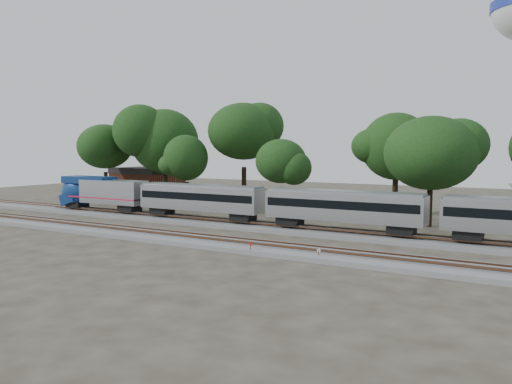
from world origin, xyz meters
TOP-DOWN VIEW (x-y plane):
  - ground at (0.00, 0.00)m, footprint 160.00×160.00m
  - track_far at (0.00, 6.00)m, footprint 160.00×5.00m
  - track_near at (0.00, -4.00)m, footprint 160.00×5.00m
  - switch_stand_red at (5.84, -6.25)m, footprint 0.32×0.17m
  - switch_stand_white at (11.47, -5.40)m, footprint 0.28×0.14m
  - switch_lever at (4.83, -5.98)m, footprint 0.58×0.48m
  - brick_building at (-33.76, 25.31)m, footprint 11.96×9.00m
  - tree_0 at (-36.00, 17.89)m, footprint 9.19×9.19m
  - tree_1 at (-25.59, 20.45)m, footprint 9.99×9.99m
  - tree_2 at (-17.48, 15.38)m, footprint 7.51×7.51m
  - tree_3 at (-11.54, 21.40)m, footprint 11.35×11.35m
  - tree_4 at (-2.44, 15.42)m, footprint 7.21×7.21m
  - tree_5 at (9.88, 23.67)m, footprint 9.10×9.10m
  - tree_6 at (15.55, 16.37)m, footprint 8.30×8.30m

SIDE VIEW (x-z plane):
  - ground at x=0.00m, z-range 0.00..0.00m
  - switch_lever at x=4.83m, z-range 0.00..0.30m
  - track_far at x=0.00m, z-range -0.16..0.57m
  - track_near at x=0.00m, z-range -0.16..0.57m
  - switch_stand_white at x=11.47m, z-range 0.13..1.05m
  - switch_stand_red at x=5.84m, z-range 0.15..1.23m
  - brick_building at x=-33.76m, z-range 0.02..5.42m
  - tree_4 at x=-2.44m, z-range 1.99..12.15m
  - tree_2 at x=-17.48m, z-range 2.07..12.67m
  - tree_6 at x=15.55m, z-range 2.30..14.01m
  - tree_5 at x=9.88m, z-range 2.52..15.35m
  - tree_0 at x=-36.00m, z-range 2.55..15.51m
  - tree_1 at x=-25.59m, z-range 2.77..16.86m
  - tree_3 at x=-11.54m, z-range 3.16..19.15m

